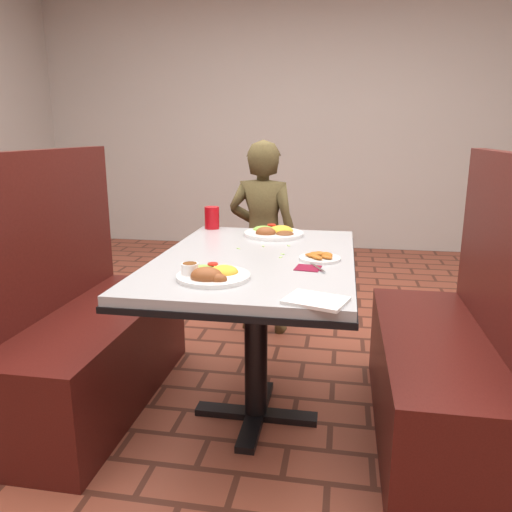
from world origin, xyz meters
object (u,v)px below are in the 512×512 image
object	(u,v)px
red_tumbler	(212,218)
plantain_plate	(320,257)
booth_bench_left	(86,337)
diner_person	(263,238)
far_dinner_plate	(274,230)
booth_bench_right	(448,364)
near_dinner_plate	(212,271)
dining_table	(256,278)

from	to	relation	value
red_tumbler	plantain_plate	bearing A→B (deg)	-43.71
booth_bench_left	plantain_plate	xyz separation A→B (m)	(1.06, -0.02, 0.43)
diner_person	plantain_plate	xyz separation A→B (m)	(0.40, -1.05, 0.16)
plantain_plate	far_dinner_plate	bearing A→B (deg)	118.83
diner_person	far_dinner_plate	distance (m)	0.64
booth_bench_right	plantain_plate	size ratio (longest dim) A/B	7.21
far_dinner_plate	plantain_plate	distance (m)	0.52
near_dinner_plate	booth_bench_right	bearing A→B (deg)	21.42
diner_person	far_dinner_plate	size ratio (longest dim) A/B	4.10
booth_bench_right	near_dinner_plate	xyz separation A→B (m)	(-0.89, -0.35, 0.45)
dining_table	plantain_plate	bearing A→B (deg)	-3.87
booth_bench_left	far_dinner_plate	distance (m)	1.02
plantain_plate	dining_table	bearing A→B (deg)	176.13
near_dinner_plate	dining_table	bearing A→B (deg)	74.62
near_dinner_plate	far_dinner_plate	size ratio (longest dim) A/B	0.88
near_dinner_plate	booth_bench_left	bearing A→B (deg)	153.43
dining_table	booth_bench_left	bearing A→B (deg)	180.00
booth_bench_right	dining_table	bearing A→B (deg)	180.00
far_dinner_plate	diner_person	bearing A→B (deg)	104.22
dining_table	diner_person	xyz separation A→B (m)	(-0.14, 1.03, -0.05)
booth_bench_left	plantain_plate	size ratio (longest dim) A/B	7.21
booth_bench_right	red_tumbler	world-z (taller)	booth_bench_right
far_dinner_plate	booth_bench_left	bearing A→B (deg)	-151.87
dining_table	diner_person	distance (m)	1.05
booth_bench_right	red_tumbler	distance (m)	1.35
near_dinner_plate	red_tumbler	bearing A→B (deg)	104.72
plantain_plate	diner_person	bearing A→B (deg)	110.86
dining_table	far_dinner_plate	size ratio (longest dim) A/B	4.12
booth_bench_left	red_tumbler	bearing A→B (deg)	50.04
far_dinner_plate	plantain_plate	world-z (taller)	far_dinner_plate
diner_person	booth_bench_right	bearing A→B (deg)	139.65
far_dinner_plate	red_tumbler	world-z (taller)	red_tumbler
plantain_plate	near_dinner_plate	bearing A→B (deg)	-137.24
dining_table	plantain_plate	size ratio (longest dim) A/B	7.28
dining_table	booth_bench_left	xyz separation A→B (m)	(-0.80, 0.00, -0.32)
near_dinner_plate	plantain_plate	size ratio (longest dim) A/B	1.56
booth_bench_left	near_dinner_plate	bearing A→B (deg)	-26.57
dining_table	red_tumbler	distance (m)	0.67
dining_table	booth_bench_left	world-z (taller)	booth_bench_left
diner_person	far_dinner_plate	world-z (taller)	diner_person
booth_bench_left	plantain_plate	world-z (taller)	booth_bench_left
booth_bench_right	far_dinner_plate	bearing A→B (deg)	150.98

